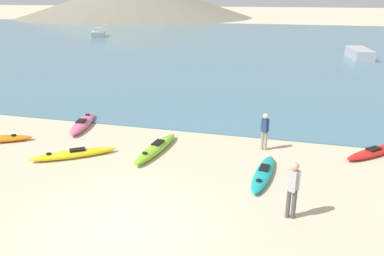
% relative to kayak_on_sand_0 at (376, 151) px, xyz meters
% --- Properties ---
extents(ground_plane, '(400.00, 400.00, 0.00)m').
position_rel_kayak_on_sand_0_xyz_m(ground_plane, '(-7.92, -7.37, -0.14)').
color(ground_plane, beige).
extents(bay_water, '(160.00, 70.00, 0.06)m').
position_rel_kayak_on_sand_0_xyz_m(bay_water, '(-7.92, 35.60, -0.11)').
color(bay_water, teal).
rests_on(bay_water, ground_plane).
extents(kayak_on_sand_0, '(2.84, 2.74, 0.31)m').
position_rel_kayak_on_sand_0_xyz_m(kayak_on_sand_0, '(0.00, 0.00, 0.00)').
color(kayak_on_sand_0, red).
rests_on(kayak_on_sand_0, ground_plane).
extents(kayak_on_sand_1, '(3.08, 2.39, 0.33)m').
position_rel_kayak_on_sand_0_xyz_m(kayak_on_sand_1, '(-11.76, -3.37, 0.01)').
color(kayak_on_sand_1, yellow).
rests_on(kayak_on_sand_1, ground_plane).
extents(kayak_on_sand_2, '(0.91, 3.17, 0.32)m').
position_rel_kayak_on_sand_0_xyz_m(kayak_on_sand_2, '(-4.27, -3.18, 0.00)').
color(kayak_on_sand_2, teal).
rests_on(kayak_on_sand_2, ground_plane).
extents(kayak_on_sand_4, '(1.00, 3.56, 0.38)m').
position_rel_kayak_on_sand_0_xyz_m(kayak_on_sand_4, '(-8.75, -2.03, 0.03)').
color(kayak_on_sand_4, '#8CCC2D').
rests_on(kayak_on_sand_4, ground_plane).
extents(kayak_on_sand_6, '(1.41, 3.30, 0.40)m').
position_rel_kayak_on_sand_0_xyz_m(kayak_on_sand_6, '(-13.29, -0.03, 0.05)').
color(kayak_on_sand_6, '#E5668C').
rests_on(kayak_on_sand_6, ground_plane).
extents(person_near_foreground, '(0.36, 0.30, 1.77)m').
position_rel_kayak_on_sand_0_xyz_m(person_near_foreground, '(-3.31, -5.60, 0.88)').
color(person_near_foreground, '#4C4C4C').
rests_on(person_near_foreground, ground_plane).
extents(person_near_waterline, '(0.32, 0.26, 1.59)m').
position_rel_kayak_on_sand_0_xyz_m(person_near_waterline, '(-4.46, -0.66, 0.78)').
color(person_near_waterline, gray).
rests_on(person_near_waterline, ground_plane).
extents(moored_boat_0, '(2.22, 5.20, 0.96)m').
position_rel_kayak_on_sand_0_xyz_m(moored_boat_0, '(3.01, 25.70, 0.41)').
color(moored_boat_0, '#B2B2B7').
rests_on(moored_boat_0, bay_water).
extents(moored_boat_1, '(3.36, 4.16, 1.38)m').
position_rel_kayak_on_sand_0_xyz_m(moored_boat_1, '(-32.42, 37.55, 0.41)').
color(moored_boat_1, '#B2B2B7').
rests_on(moored_boat_1, bay_water).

